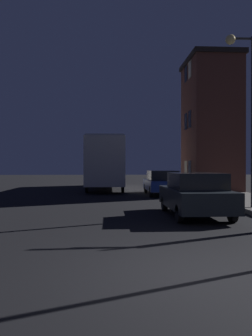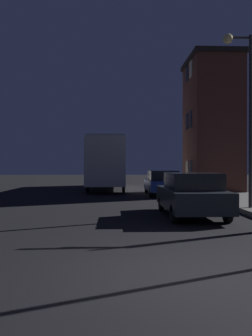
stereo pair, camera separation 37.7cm
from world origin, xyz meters
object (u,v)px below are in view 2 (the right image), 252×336
Objects in this scene: car_near_lane at (191,194)px; streetlamp at (244,95)px; car_mid_lane at (162,182)px; bus at (107,160)px.

streetlamp is at bearing 24.54° from car_near_lane.
streetlamp is 1.60× the size of car_near_lane.
streetlamp is 4.50m from car_near_lane.
car_mid_lane is (-2.08, 7.30, -3.74)m from streetlamp.
streetlamp is 14.05m from bus.
bus is 2.53× the size of car_mid_lane.
car_mid_lane is (3.50, -5.39, -1.46)m from bus.
car_near_lane is at bearing -76.52° from bus.
streetlamp is 1.65× the size of car_mid_lane.
car_near_lane is 8.35m from car_mid_lane.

